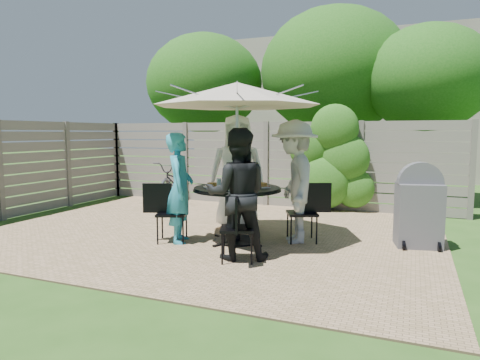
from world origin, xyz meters
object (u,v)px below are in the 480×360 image
at_px(glass_left, 219,183).
at_px(bicycle, 175,182).
at_px(person_left, 180,188).
at_px(syrup_jug, 233,181).
at_px(umbrella, 237,94).
at_px(person_back, 237,173).
at_px(chair_right, 303,225).
at_px(chair_back, 237,212).
at_px(chair_left, 171,225).
at_px(plate_left, 212,186).
at_px(coffee_cup, 244,181).
at_px(plate_front, 237,189).
at_px(glass_front, 245,185).
at_px(plate_right, 262,186).
at_px(person_right, 294,182).
at_px(glass_back, 230,180).
at_px(plate_back, 237,183).
at_px(person_front, 237,195).
at_px(glass_right, 255,182).
at_px(patio_table, 237,204).
at_px(chair_front, 237,242).
at_px(bbq_grill, 419,209).

height_order(glass_left, bicycle, bicycle).
relative_size(person_left, syrup_jug, 10.07).
height_order(umbrella, person_back, umbrella).
xyz_separation_m(person_back, chair_right, (1.21, -0.39, -0.69)).
distance_m(chair_back, chair_left, 1.37).
bearing_deg(plate_left, person_left, -157.37).
distance_m(plate_left, syrup_jug, 0.31).
distance_m(syrup_jug, coffee_cup, 0.23).
xyz_separation_m(chair_back, plate_front, (0.51, -1.22, 0.57)).
bearing_deg(glass_front, glass_left, 179.63).
height_order(chair_right, plate_right, plate_right).
xyz_separation_m(plate_left, coffee_cup, (0.34, 0.38, 0.04)).
relative_size(umbrella, chair_right, 3.54).
height_order(person_right, glass_front, person_right).
distance_m(plate_right, glass_front, 0.37).
bearing_deg(plate_right, coffee_cup, 162.39).
bearing_deg(syrup_jug, glass_back, 124.71).
xyz_separation_m(person_back, person_left, (-0.45, -1.09, -0.15)).
bearing_deg(plate_back, glass_front, -57.77).
bearing_deg(glass_left, plate_back, 83.45).
height_order(person_front, glass_back, person_front).
xyz_separation_m(glass_back, glass_left, (-0.00, -0.40, 0.00)).
height_order(chair_right, glass_right, glass_right).
relative_size(person_front, glass_right, 11.92).
xyz_separation_m(plate_front, glass_back, (-0.34, 0.53, 0.05)).
height_order(chair_back, bicycle, bicycle).
height_order(person_left, plate_front, person_left).
bearing_deg(umbrella, plate_back, 112.63).
distance_m(person_left, bicycle, 3.67).
distance_m(umbrella, chair_right, 2.12).
xyz_separation_m(person_right, plate_right, (-0.43, -0.18, -0.05)).
bearing_deg(glass_left, umbrella, 44.63).
bearing_deg(patio_table, plate_left, -157.37).
xyz_separation_m(plate_right, syrup_jug, (-0.41, -0.12, 0.06)).
distance_m(person_back, plate_right, 0.91).
height_order(chair_left, glass_back, glass_back).
bearing_deg(glass_right, chair_left, -152.49).
xyz_separation_m(chair_left, plate_back, (0.75, 0.70, 0.58)).
height_order(person_left, chair_front, person_left).
xyz_separation_m(person_right, bbq_grill, (1.69, 0.38, -0.35)).
bearing_deg(glass_right, syrup_jug, -147.63).
xyz_separation_m(person_right, glass_back, (-0.96, -0.12, -0.01)).
bearing_deg(chair_front, coffee_cup, -3.19).
relative_size(glass_front, bicycle, 0.08).
bearing_deg(plate_right, glass_right, 156.37).
bearing_deg(plate_left, person_back, 89.18).
distance_m(person_front, chair_right, 1.39).
relative_size(person_back, coffee_cup, 15.88).
bearing_deg(person_front, syrup_jug, -86.10).
distance_m(chair_left, chair_front, 1.36).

